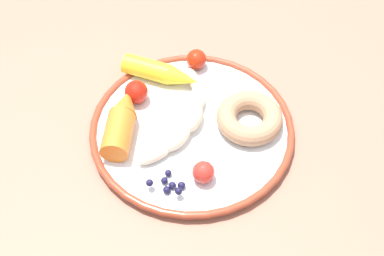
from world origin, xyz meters
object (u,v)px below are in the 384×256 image
Objects in this scene: dining_table at (158,161)px; donut at (250,118)px; plate at (192,129)px; carrot_yellow at (162,73)px; blueberry_pile at (169,184)px; tomato_mid at (196,59)px; tomato_far at (134,93)px; tomato_near at (203,172)px; carrot_orange at (122,122)px; banana at (186,118)px.

dining_table is 11.85× the size of donut.
carrot_yellow is at bearing 86.04° from plate.
blueberry_pile is 1.48× the size of tomato_mid.
tomato_far is at bearing 94.18° from dining_table.
plate reaches higher than dining_table.
tomato_near is 0.19m from tomato_far.
donut is (0.13, -0.07, 0.11)m from dining_table.
donut is (0.08, -0.04, 0.02)m from plate.
donut is at bearing -87.02° from tomato_mid.
carrot_yellow is at bearing 55.83° from dining_table.
dining_table is at bearing 97.69° from tomato_near.
tomato_mid is at bearing 92.98° from donut.
carrot_orange reaches higher than blueberry_pile.
carrot_yellow is at bearing 32.29° from carrot_orange.
dining_table is 0.19m from tomato_mid.
carrot_orange is 0.12m from carrot_yellow.
banana is 1.62× the size of donut.
dining_table is 3.83× the size of plate.
carrot_orange is 3.75× the size of tomato_mid.
donut is at bearing -26.26° from carrot_orange.
carrot_orange is 1.03× the size of carrot_yellow.
plate is 6.31× the size of blueberry_pile.
tomato_far is at bearing 119.17° from plate.
dining_table is at bearing 72.85° from blueberry_pile.
donut is at bearing 24.24° from tomato_near.
tomato_far is at bearing 80.48° from blueberry_pile.
tomato_mid reaches higher than banana.
tomato_near is (0.05, -0.01, 0.01)m from blueberry_pile.
tomato_far is (-0.05, 0.10, 0.02)m from plate.
tomato_mid is at bearing 52.24° from banana.
carrot_orange is 0.20m from donut.
carrot_orange is at bearing 159.17° from banana.
tomato_far is at bearing 121.72° from banana.
tomato_mid reaches higher than dining_table.
tomato_far reaches higher than dining_table.
tomato_far is (-0.05, 0.08, 0.01)m from banana.
tomato_mid is (0.16, 0.19, 0.01)m from blueberry_pile.
dining_table is 0.15m from carrot_yellow.
blueberry_pile is 0.05m from tomato_near.
dining_table is at bearing -146.26° from tomato_mid.
dining_table is 7.30× the size of banana.
carrot_yellow is at bearing 115.70° from donut.
carrot_orange is at bearing 153.74° from donut.
blueberry_pile is at bearing -130.73° from banana.
banana is 1.31× the size of carrot_orange.
plate is 1.91× the size of banana.
blueberry_pile reaches higher than plate.
donut is at bearing -25.00° from plate.
donut reaches higher than blueberry_pile.
plate is 0.12m from carrot_yellow.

